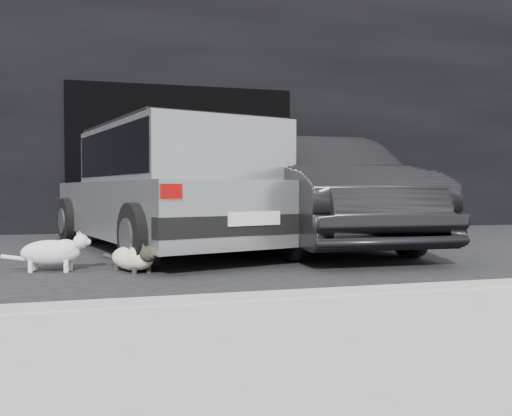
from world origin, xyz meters
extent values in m
plane|color=black|center=(0.00, 0.00, 0.00)|extent=(80.00, 80.00, 0.00)
cube|color=black|center=(1.00, 6.00, 2.50)|extent=(34.00, 4.00, 5.00)
cube|color=black|center=(1.00, 3.99, 1.30)|extent=(4.00, 0.10, 2.60)
cube|color=#979792|center=(1.00, -2.60, 0.06)|extent=(18.00, 0.25, 0.12)
cube|color=#979792|center=(1.00, -3.80, 0.06)|extent=(18.00, 2.20, 0.11)
cube|color=#A5A8AA|center=(0.46, 1.10, 0.52)|extent=(2.90, 4.48, 0.66)
cube|color=#A5A8AA|center=(0.52, 0.89, 1.18)|extent=(2.31, 3.10, 0.66)
cube|color=black|center=(0.52, 0.89, 1.18)|extent=(2.30, 3.00, 0.53)
cube|color=black|center=(1.01, -0.82, 0.42)|extent=(1.84, 0.67, 0.19)
cube|color=black|center=(-0.08, 3.01, 0.42)|extent=(1.84, 0.67, 0.19)
cube|color=silver|center=(1.03, -0.91, 0.49)|extent=(0.54, 0.17, 0.13)
cube|color=#8C0707|center=(0.24, -1.13, 0.74)|extent=(0.19, 0.08, 0.13)
cube|color=#8C0707|center=(1.82, -0.68, 0.74)|extent=(0.19, 0.08, 0.13)
cube|color=black|center=(0.52, 0.89, 1.52)|extent=(2.24, 2.83, 0.03)
cylinder|color=black|center=(0.00, -0.58, 0.32)|extent=(0.40, 0.68, 0.64)
cylinder|color=slate|center=(-0.12, -0.61, 0.32)|extent=(0.12, 0.34, 0.35)
cylinder|color=black|center=(1.74, -0.09, 0.32)|extent=(0.40, 0.68, 0.64)
cylinder|color=slate|center=(1.86, -0.05, 0.32)|extent=(0.12, 0.34, 0.35)
cylinder|color=black|center=(-0.79, 2.23, 0.32)|extent=(0.40, 0.68, 0.64)
cylinder|color=slate|center=(-0.92, 2.19, 0.32)|extent=(0.12, 0.34, 0.35)
cylinder|color=black|center=(0.94, 2.72, 0.32)|extent=(0.40, 0.68, 0.64)
cylinder|color=slate|center=(1.07, 2.75, 0.32)|extent=(0.12, 0.34, 0.35)
imported|color=black|center=(2.32, 0.90, 0.73)|extent=(1.62, 4.45, 1.46)
ellipsoid|color=beige|center=(-0.06, -0.64, 0.12)|extent=(0.51, 0.64, 0.22)
ellipsoid|color=beige|center=(0.00, -0.77, 0.15)|extent=(0.33, 0.33, 0.21)
ellipsoid|color=black|center=(0.07, -0.90, 0.19)|extent=(0.21, 0.20, 0.15)
sphere|color=black|center=(0.10, -0.96, 0.18)|extent=(0.06, 0.06, 0.06)
cone|color=black|center=(0.10, -0.87, 0.26)|extent=(0.08, 0.08, 0.08)
cone|color=black|center=(0.02, -0.90, 0.26)|extent=(0.08, 0.08, 0.08)
cylinder|color=black|center=(0.08, -0.76, 0.04)|extent=(0.05, 0.05, 0.07)
cylinder|color=black|center=(-0.05, -0.82, 0.04)|extent=(0.05, 0.05, 0.07)
cylinder|color=black|center=(-0.07, -0.46, 0.04)|extent=(0.05, 0.05, 0.07)
cylinder|color=black|center=(-0.20, -0.52, 0.04)|extent=(0.05, 0.05, 0.07)
cylinder|color=black|center=(-0.20, -0.36, 0.09)|extent=(0.26, 0.25, 0.10)
ellipsoid|color=silver|center=(-0.79, -0.43, 0.17)|extent=(0.59, 0.38, 0.23)
ellipsoid|color=silver|center=(-0.66, -0.46, 0.20)|extent=(0.28, 0.28, 0.20)
ellipsoid|color=silver|center=(-0.52, -0.49, 0.28)|extent=(0.17, 0.18, 0.14)
sphere|color=silver|center=(-0.46, -0.50, 0.27)|extent=(0.06, 0.06, 0.06)
cone|color=silver|center=(-0.53, -0.44, 0.34)|extent=(0.07, 0.06, 0.07)
cone|color=silver|center=(-0.54, -0.52, 0.34)|extent=(0.07, 0.06, 0.07)
cylinder|color=silver|center=(-0.62, -0.40, 0.07)|extent=(0.04, 0.04, 0.14)
cylinder|color=silver|center=(-0.65, -0.53, 0.07)|extent=(0.04, 0.04, 0.14)
cylinder|color=silver|center=(-0.93, -0.33, 0.07)|extent=(0.04, 0.04, 0.14)
cylinder|color=silver|center=(-0.96, -0.46, 0.07)|extent=(0.04, 0.04, 0.14)
cylinder|color=silver|center=(-1.08, -0.36, 0.12)|extent=(0.30, 0.08, 0.09)
ellipsoid|color=gray|center=(-0.89, -0.43, 0.20)|extent=(0.22, 0.19, 0.10)
camera|label=1|loc=(-0.25, -5.73, 0.76)|focal=38.00mm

